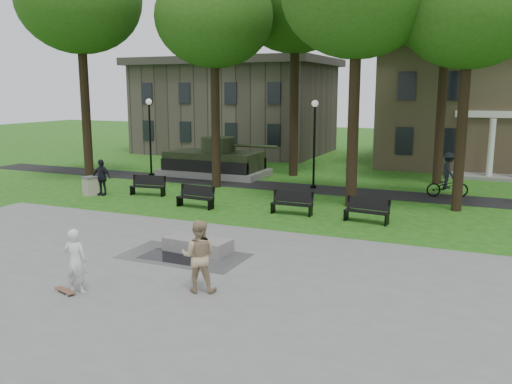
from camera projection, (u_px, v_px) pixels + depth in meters
ground at (190, 246)px, 18.58m from camera, size 120.00×120.00×0.00m
plaza at (92, 295)px, 14.07m from camera, size 22.00×16.00×0.02m
footpath at (303, 188)px, 29.37m from camera, size 44.00×2.60×0.01m
building_right at (508, 103)px, 37.22m from camera, size 17.00×12.00×8.60m
building_left at (236, 109)px, 46.09m from camera, size 15.00×10.00×7.20m
tree_0 at (79, 1)px, 29.54m from camera, size 6.80×6.80×12.97m
tree_1 at (214, 18)px, 28.13m from camera, size 6.20×6.20×11.63m
tree_3 at (470, 8)px, 22.37m from camera, size 6.00×6.00×11.19m
tree_4 at (295, 1)px, 31.83m from camera, size 7.20×7.20×13.50m
tree_5 at (448, 6)px, 29.06m from camera, size 6.40×6.40×12.44m
lamp_left at (150, 131)px, 33.07m from camera, size 0.36×0.36×4.73m
lamp_mid at (314, 137)px, 28.93m from camera, size 0.36×0.36×4.73m
tank_monument at (215, 162)px, 33.56m from camera, size 7.45×3.40×2.40m
puddle at (175, 257)px, 17.26m from camera, size 2.20×1.20×0.00m
concrete_block at (198, 245)px, 17.82m from camera, size 2.28×1.19×0.45m
skateboard at (65, 291)px, 14.22m from camera, size 0.80×0.44×0.07m
skateboarder at (76, 261)px, 14.09m from camera, size 0.69×0.52×1.73m
friend_watching at (199, 256)px, 14.18m from camera, size 1.12×0.99×1.94m
pedestrian_walker at (101, 177)px, 27.30m from camera, size 1.08×0.45×1.83m
cyclist at (448, 179)px, 26.87m from camera, size 2.17×1.39×2.24m
park_bench_0 at (149, 185)px, 27.36m from camera, size 1.84×0.76×1.00m
park_bench_1 at (196, 196)px, 24.54m from camera, size 1.83×0.65×1.00m
park_bench_2 at (292, 202)px, 23.20m from camera, size 1.81×0.55×1.00m
park_bench_3 at (367, 210)px, 21.77m from camera, size 1.84×0.73×1.00m
trash_bin at (90, 186)px, 27.33m from camera, size 0.84×0.84×0.96m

